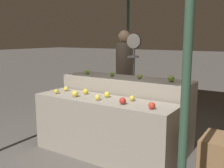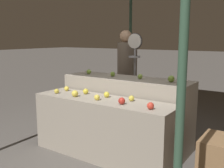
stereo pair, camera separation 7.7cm
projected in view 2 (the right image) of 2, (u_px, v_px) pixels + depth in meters
ground_plane at (103, 156)px, 3.59m from camera, size 60.00×60.00×0.00m
display_counter_front at (102, 128)px, 3.52m from camera, size 1.99×0.55×0.80m
display_counter_back at (126, 110)px, 3.99m from camera, size 1.99×0.55×1.01m
apple_front_0 at (57, 91)px, 3.78m from camera, size 0.07×0.07×0.07m
apple_front_1 at (75, 94)px, 3.57m from camera, size 0.09×0.09×0.09m
apple_front_2 at (97, 97)px, 3.37m from camera, size 0.07×0.07×0.07m
apple_front_3 at (122, 101)px, 3.16m from camera, size 0.08×0.08×0.08m
apple_front_4 at (151, 106)px, 2.94m from camera, size 0.08×0.08×0.08m
apple_front_5 at (67, 89)px, 3.96m from camera, size 0.07×0.07×0.07m
apple_front_6 at (86, 91)px, 3.74m from camera, size 0.08×0.08×0.08m
apple_front_7 at (107, 95)px, 3.53m from camera, size 0.08×0.08×0.08m
apple_front_8 at (131, 98)px, 3.32m from camera, size 0.07×0.07×0.07m
apple_back_0 at (89, 72)px, 4.29m from camera, size 0.08×0.08×0.08m
apple_back_1 at (113, 74)px, 4.03m from camera, size 0.07×0.07×0.07m
apple_back_2 at (140, 77)px, 3.78m from camera, size 0.07×0.07×0.07m
apple_back_3 at (171, 79)px, 3.51m from camera, size 0.09×0.09×0.09m
produce_scale at (135, 60)px, 4.51m from camera, size 0.27×0.20×1.67m
person_vendor_at_scale at (126, 68)px, 5.00m from camera, size 0.37×0.37×1.74m
person_customer_left at (129, 68)px, 5.81m from camera, size 0.37×0.37×1.63m
wooden_crate_side at (224, 161)px, 2.89m from camera, size 0.50×0.50×0.50m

